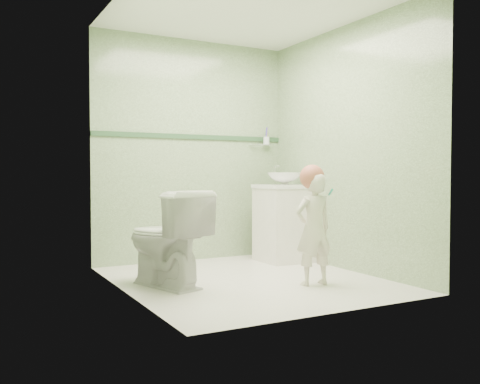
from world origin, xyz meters
TOP-DOWN VIEW (x-y plane):
  - ground at (0.00, 0.00)m, footprint 2.50×2.50m
  - room_shell at (0.00, 0.00)m, footprint 2.50×2.54m
  - trim_stripe at (0.00, 1.24)m, footprint 2.20×0.02m
  - vanity at (0.84, 0.70)m, footprint 0.52×0.50m
  - counter at (0.84, 0.70)m, footprint 0.54×0.52m
  - basin at (0.84, 0.70)m, footprint 0.37×0.37m
  - faucet at (0.84, 0.89)m, footprint 0.03×0.13m
  - cup_holder at (0.89, 1.18)m, footprint 0.26×0.07m
  - toilet at (-0.74, 0.10)m, footprint 0.67×0.89m
  - toddler at (0.39, -0.44)m, footprint 0.36×0.24m
  - hair_cap at (0.39, -0.42)m, footprint 0.21×0.21m
  - teal_toothbrush at (0.46, -0.57)m, footprint 0.11×0.13m

SIDE VIEW (x-z plane):
  - ground at x=0.00m, z-range 0.00..0.00m
  - vanity at x=0.84m, z-range 0.00..0.80m
  - toilet at x=-0.74m, z-range 0.00..0.81m
  - toddler at x=0.39m, z-range 0.00..0.95m
  - teal_toothbrush at x=0.46m, z-range 0.76..0.84m
  - counter at x=0.84m, z-range 0.79..0.83m
  - basin at x=0.84m, z-range 0.83..0.96m
  - hair_cap at x=0.39m, z-range 0.81..1.02m
  - faucet at x=0.84m, z-range 0.88..1.06m
  - room_shell at x=0.00m, z-range 0.00..2.40m
  - cup_holder at x=0.89m, z-range 1.22..1.44m
  - trim_stripe at x=0.00m, z-range 1.33..1.38m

